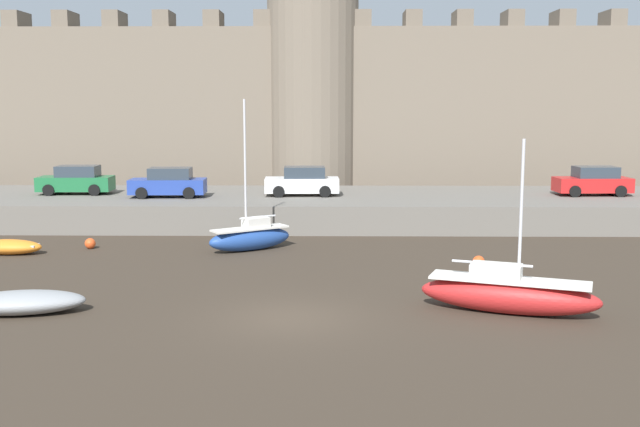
% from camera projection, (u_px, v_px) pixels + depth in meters
% --- Properties ---
extents(ground_plane, '(160.00, 160.00, 0.00)m').
position_uv_depth(ground_plane, '(290.00, 318.00, 23.01)').
color(ground_plane, '#382D23').
extents(quay_road, '(70.47, 10.00, 1.48)m').
position_uv_depth(quay_road, '(309.00, 208.00, 42.24)').
color(quay_road, '#666059').
rests_on(quay_road, ground).
extents(castle, '(65.39, 6.92, 19.79)m').
position_uv_depth(castle, '(313.00, 94.00, 51.27)').
color(castle, '#706354').
rests_on(castle, ground).
extents(sailboat_foreground_right, '(5.69, 3.15, 5.48)m').
position_uv_depth(sailboat_foreground_right, '(508.00, 293.00, 23.48)').
color(sailboat_foreground_right, red).
rests_on(sailboat_foreground_right, ground).
extents(sailboat_foreground_centre, '(3.95, 3.18, 6.76)m').
position_uv_depth(sailboat_foreground_centre, '(250.00, 237.00, 33.66)').
color(sailboat_foreground_centre, '#234793').
rests_on(sailboat_foreground_centre, ground).
extents(rowboat_near_channel_right, '(4.10, 2.21, 0.73)m').
position_uv_depth(rowboat_near_channel_right, '(22.00, 302.00, 23.43)').
color(rowboat_near_channel_right, gray).
rests_on(rowboat_near_channel_right, ground).
extents(rowboat_foreground_left, '(3.06, 1.33, 0.66)m').
position_uv_depth(rowboat_foreground_left, '(8.00, 247.00, 32.81)').
color(rowboat_foreground_left, orange).
rests_on(rowboat_foreground_left, ground).
extents(mooring_buoy_near_shore, '(0.50, 0.50, 0.50)m').
position_uv_depth(mooring_buoy_near_shore, '(479.00, 262.00, 30.08)').
color(mooring_buoy_near_shore, '#E04C1E').
rests_on(mooring_buoy_near_shore, ground).
extents(mooring_buoy_off_centre, '(0.49, 0.49, 0.49)m').
position_uv_depth(mooring_buoy_off_centre, '(90.00, 243.00, 34.08)').
color(mooring_buoy_off_centre, '#E04C1E').
rests_on(mooring_buoy_off_centre, ground).
extents(car_quay_east, '(4.16, 2.00, 1.62)m').
position_uv_depth(car_quay_east, '(303.00, 182.00, 41.74)').
color(car_quay_east, silver).
rests_on(car_quay_east, quay_road).
extents(car_quay_centre_east, '(4.16, 2.00, 1.62)m').
position_uv_depth(car_quay_centre_east, '(593.00, 181.00, 41.87)').
color(car_quay_centre_east, red).
rests_on(car_quay_centre_east, quay_road).
extents(car_quay_centre_west, '(4.16, 2.00, 1.62)m').
position_uv_depth(car_quay_centre_west, '(76.00, 180.00, 42.46)').
color(car_quay_centre_west, '#1E6638').
rests_on(car_quay_centre_west, quay_road).
extents(car_quay_west, '(4.16, 2.00, 1.62)m').
position_uv_depth(car_quay_west, '(168.00, 183.00, 41.05)').
color(car_quay_west, '#263F99').
rests_on(car_quay_west, quay_road).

